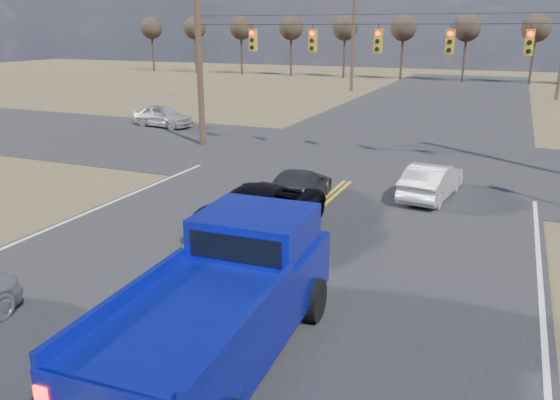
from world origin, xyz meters
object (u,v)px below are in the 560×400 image
at_px(cross_car_west, 163,116).
at_px(black_suv, 265,206).
at_px(pickup_truck, 224,300).
at_px(white_car_queue, 432,181).
at_px(dgrey_car_queue, 298,187).

bearing_deg(cross_car_west, black_suv, -128.21).
bearing_deg(pickup_truck, black_suv, 105.95).
height_order(black_suv, white_car_queue, black_suv).
relative_size(pickup_truck, black_suv, 1.24).
relative_size(dgrey_car_queue, cross_car_west, 1.07).
relative_size(pickup_truck, dgrey_car_queue, 1.54).
height_order(black_suv, cross_car_west, black_suv).
bearing_deg(black_suv, cross_car_west, -43.01).
height_order(pickup_truck, white_car_queue, pickup_truck).
relative_size(white_car_queue, dgrey_car_queue, 0.92).
xyz_separation_m(pickup_truck, dgrey_car_queue, (-2.14, 9.17, -0.55)).
relative_size(pickup_truck, cross_car_west, 1.64).
distance_m(pickup_truck, black_suv, 6.82).
distance_m(pickup_truck, cross_car_west, 25.59).
xyz_separation_m(pickup_truck, black_suv, (-2.14, 6.46, -0.44)).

